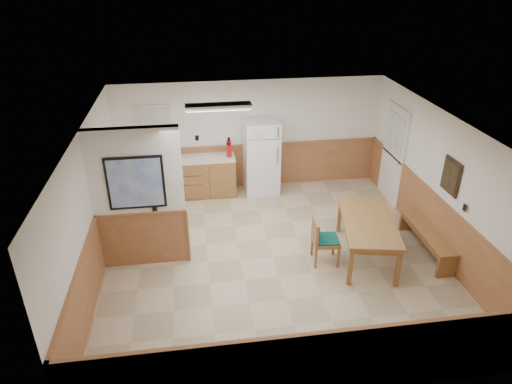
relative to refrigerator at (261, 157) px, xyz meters
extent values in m
plane|color=#CCB593|center=(-0.20, -2.63, -0.85)|extent=(6.00, 6.00, 0.00)
cube|color=silver|center=(-0.20, -2.63, 1.65)|extent=(6.00, 6.00, 0.02)
cube|color=white|center=(-0.20, 0.37, 0.40)|extent=(6.00, 0.02, 2.50)
cube|color=white|center=(2.80, -2.63, 0.40)|extent=(0.02, 6.00, 2.50)
cube|color=white|center=(-3.20, -2.63, 0.40)|extent=(0.02, 6.00, 2.50)
cube|color=#AD6E45|center=(-0.20, 0.35, -0.35)|extent=(6.00, 0.04, 1.00)
cube|color=#AD6E45|center=(2.78, -2.63, -0.35)|extent=(0.04, 6.00, 1.00)
cube|color=#AD6E45|center=(-3.18, -2.63, -0.35)|extent=(0.04, 6.00, 1.00)
cube|color=white|center=(-2.45, -2.43, 0.90)|extent=(1.50, 0.15, 1.50)
cube|color=#AD6E45|center=(-2.45, -2.43, -0.35)|extent=(1.50, 0.17, 1.00)
cube|color=black|center=(-2.45, -2.52, 0.75)|extent=(0.92, 0.03, 0.92)
cube|color=silver|center=(-2.45, -2.54, 0.75)|extent=(0.84, 0.01, 0.84)
cube|color=#A26F39|center=(-1.30, 0.05, -0.42)|extent=(1.40, 0.60, 0.86)
cube|color=#A26F39|center=(-2.77, 0.05, -0.42)|extent=(0.06, 0.60, 0.86)
cube|color=#A26F39|center=(-2.03, 0.05, -0.42)|extent=(0.06, 0.60, 0.86)
cube|color=beige|center=(-1.70, 0.05, 0.03)|extent=(2.20, 0.60, 0.04)
cube|color=beige|center=(-1.70, 0.35, 0.10)|extent=(2.20, 0.02, 0.10)
cube|color=white|center=(2.77, -0.73, 0.17)|extent=(0.05, 1.02, 2.15)
cube|color=white|center=(2.76, -0.73, 0.17)|extent=(0.04, 0.90, 2.05)
cube|color=silver|center=(2.74, -0.73, 0.70)|extent=(0.02, 0.76, 0.80)
cube|color=white|center=(-2.30, 0.35, 0.70)|extent=(0.80, 0.03, 1.00)
cube|color=silver|center=(-2.30, 0.34, 0.70)|extent=(0.70, 0.01, 0.90)
cube|color=black|center=(2.77, -2.93, 0.70)|extent=(0.03, 0.50, 0.60)
cube|color=black|center=(2.75, -2.93, 0.70)|extent=(0.01, 0.42, 0.52)
cube|color=white|center=(-1.00, -1.33, 1.60)|extent=(1.20, 0.30, 0.08)
cube|color=white|center=(-1.00, -1.33, 1.55)|extent=(1.15, 0.25, 0.01)
cube|color=white|center=(0.00, 0.00, 0.00)|extent=(0.77, 0.72, 1.70)
cube|color=silver|center=(0.30, -0.36, 0.70)|extent=(0.03, 0.02, 0.22)
cube|color=silver|center=(0.30, -0.36, 0.17)|extent=(0.03, 0.02, 0.40)
cube|color=olive|center=(1.45, -2.84, -0.13)|extent=(1.23, 1.92, 0.05)
cube|color=olive|center=(1.45, -2.84, -0.20)|extent=(1.11, 1.80, 0.10)
cube|color=olive|center=(0.91, -3.58, -0.50)|extent=(0.08, 0.08, 0.70)
cube|color=olive|center=(1.24, -1.96, -0.50)|extent=(0.08, 0.08, 0.70)
cube|color=olive|center=(1.66, -3.73, -0.50)|extent=(0.08, 0.08, 0.70)
cube|color=olive|center=(1.99, -2.11, -0.50)|extent=(0.08, 0.08, 0.70)
cube|color=olive|center=(2.60, -2.85, -0.43)|extent=(0.39, 1.64, 0.05)
cube|color=olive|center=(2.60, -3.62, -0.65)|extent=(0.34, 0.07, 0.40)
cube|color=olive|center=(2.60, -2.09, -0.65)|extent=(0.34, 0.07, 0.40)
cube|color=olive|center=(0.69, -2.88, -0.43)|extent=(0.49, 0.49, 0.06)
cube|color=#11564A|center=(0.69, -2.88, -0.39)|extent=(0.45, 0.45, 0.03)
cube|color=olive|center=(0.50, -2.86, -0.20)|extent=(0.09, 0.46, 0.40)
cube|color=#11564A|center=(0.30, -2.84, -0.20)|extent=(0.05, 0.39, 0.34)
cube|color=olive|center=(0.48, -3.06, -0.66)|extent=(0.04, 0.04, 0.39)
cube|color=olive|center=(0.51, -2.67, -0.66)|extent=(0.04, 0.04, 0.39)
cube|color=olive|center=(0.87, -3.09, -0.66)|extent=(0.04, 0.04, 0.39)
cube|color=olive|center=(0.91, -2.70, -0.66)|extent=(0.04, 0.04, 0.39)
cylinder|color=red|center=(-0.72, 0.01, 0.23)|extent=(0.14, 0.14, 0.37)
cylinder|color=black|center=(-0.72, 0.01, 0.46)|extent=(0.06, 0.06, 0.08)
cylinder|color=#198C2A|center=(-2.37, 0.09, 0.14)|extent=(0.06, 0.06, 0.19)
camera|label=1|loc=(-1.49, -9.32, 3.96)|focal=32.00mm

